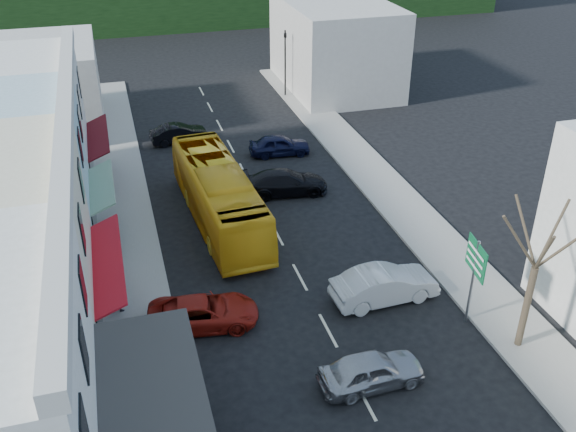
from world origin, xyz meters
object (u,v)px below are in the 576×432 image
object	(u,v)px
direction_sign	(472,283)
car_white	(384,286)
pedestrian_left	(119,293)
street_tree	(535,268)
traffic_signal	(285,64)
car_red	(203,311)
car_silver	(372,370)
bus	(219,196)

from	to	relation	value
direction_sign	car_white	bearing A→B (deg)	147.34
pedestrian_left	street_tree	size ratio (longest dim) A/B	0.22
pedestrian_left	traffic_signal	xyz separation A→B (m)	(14.48, 25.08, 1.67)
pedestrian_left	street_tree	bearing A→B (deg)	-111.12
car_red	traffic_signal	xyz separation A→B (m)	(11.21, 26.94, 1.97)
car_silver	direction_sign	size ratio (longest dim) A/B	1.11
car_silver	pedestrian_left	bearing A→B (deg)	48.81
bus	pedestrian_left	xyz separation A→B (m)	(-5.55, -6.53, -0.55)
car_silver	direction_sign	xyz separation A→B (m)	(5.30, 2.32, 1.29)
bus	street_tree	bearing A→B (deg)	-57.89
car_white	direction_sign	size ratio (longest dim) A/B	1.11
car_red	street_tree	bearing A→B (deg)	-104.87
bus	street_tree	xyz separation A→B (m)	(9.57, -13.27, 2.27)
bus	car_silver	xyz separation A→B (m)	(3.09, -13.58, -0.85)
bus	car_red	bearing A→B (deg)	-108.88
bus	car_silver	distance (m)	13.95
bus	car_white	world-z (taller)	bus
street_tree	car_red	bearing A→B (deg)	157.64
pedestrian_left	car_red	bearing A→B (deg)	-116.83
pedestrian_left	car_silver	bearing A→B (deg)	-126.30
car_silver	car_red	distance (m)	7.46
bus	car_silver	bearing A→B (deg)	-80.86
car_silver	street_tree	world-z (taller)	street_tree
bus	direction_sign	xyz separation A→B (m)	(8.39, -11.26, 0.44)
traffic_signal	car_red	bearing A→B (deg)	46.51
car_red	street_tree	size ratio (longest dim) A/B	0.60
street_tree	traffic_signal	distance (m)	31.84
bus	direction_sign	size ratio (longest dim) A/B	2.92
car_white	pedestrian_left	xyz separation A→B (m)	(-11.20, 2.35, 0.30)
car_white	car_red	distance (m)	7.95
car_white	street_tree	size ratio (longest dim) A/B	0.58
bus	car_white	bearing A→B (deg)	-61.21
direction_sign	traffic_signal	xyz separation A→B (m)	(0.54, 29.80, 0.69)
car_silver	car_white	world-z (taller)	same
car_red	traffic_signal	world-z (taller)	traffic_signal
car_silver	street_tree	distance (m)	7.20
street_tree	traffic_signal	bearing A→B (deg)	91.14
bus	pedestrian_left	size ratio (longest dim) A/B	6.82
bus	car_white	size ratio (longest dim) A/B	2.64
direction_sign	street_tree	bearing A→B (deg)	-51.45
bus	car_white	xyz separation A→B (m)	(5.65, -8.88, -0.85)
car_white	car_red	xyz separation A→B (m)	(-7.93, 0.48, 0.00)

